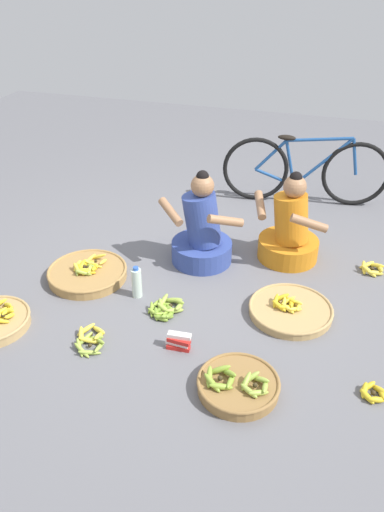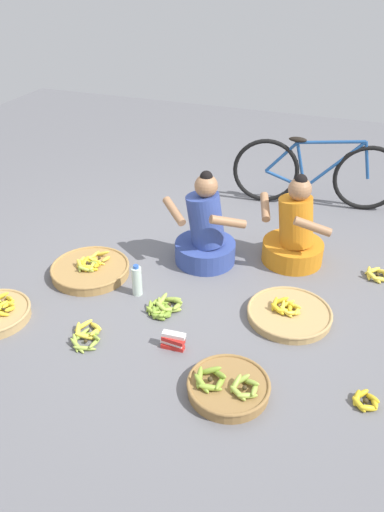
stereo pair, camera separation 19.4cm
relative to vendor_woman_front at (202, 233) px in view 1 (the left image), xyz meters
The scene contains 13 objects.
ground_plane 0.41m from the vendor_woman_front, 77.36° to the right, with size 10.00×10.00×0.00m, color slate.
vendor_woman_front is the anchor object (origin of this frame).
vendor_woman_behind 0.75m from the vendor_woman_front, 20.90° to the left, with size 0.67×0.53×0.80m.
bicycle_leaning 1.60m from the vendor_woman_front, 64.32° to the left, with size 1.69×0.32×0.73m.
banana_basket_back_center 1.00m from the vendor_woman_front, 146.87° to the right, with size 0.65×0.65×0.15m.
banana_basket_front_right 1.02m from the vendor_woman_front, 31.97° to the right, with size 0.63×0.63×0.13m.
banana_basket_mid_right 1.54m from the vendor_woman_front, 65.33° to the right, with size 0.52×0.52×0.15m.
loose_bananas_near_vendor 1.35m from the vendor_woman_front, 109.22° to the right, with size 0.27×0.33×0.09m.
loose_bananas_front_center 1.46m from the vendor_woman_front, ahead, with size 0.22×0.22×0.09m.
loose_bananas_mid_left 1.87m from the vendor_woman_front, 39.60° to the right, with size 0.18×0.19×0.07m.
loose_bananas_back_right 0.81m from the vendor_woman_front, 93.73° to the right, with size 0.28×0.31×0.10m.
water_bottle 0.74m from the vendor_woman_front, 117.29° to the right, with size 0.08×0.08×0.27m.
packet_carton_stack 1.16m from the vendor_woman_front, 81.67° to the right, with size 0.18×0.08×0.12m.
Camera 1 is at (0.95, -3.29, 2.36)m, focal length 35.50 mm.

